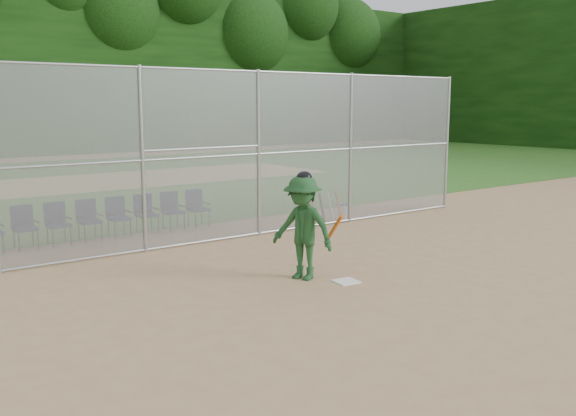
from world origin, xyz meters
TOP-DOWN VIEW (x-y plane):
  - ground at (0.00, 0.00)m, footprint 100.00×100.00m
  - grass_strip at (0.00, 18.00)m, footprint 100.00×100.00m
  - dirt_patch_far at (0.00, 18.00)m, footprint 24.00×24.00m
  - backstop_fence at (0.00, 5.00)m, footprint 16.09×0.09m
  - treeline at (0.00, 20.00)m, footprint 81.00×60.00m
  - home_plate at (-0.12, 0.59)m, footprint 0.46×0.46m
  - batter_at_plate at (-0.61, 1.24)m, footprint 1.08×1.43m
  - water_cooler at (4.12, 5.46)m, footprint 0.35×0.35m
  - spare_bats at (3.32, 5.17)m, footprint 0.96×0.36m
  - chair_2 at (-3.99, 6.89)m, footprint 0.54×0.52m
  - chair_3 at (-3.26, 6.89)m, footprint 0.54×0.52m
  - chair_4 at (-2.53, 6.89)m, footprint 0.54×0.52m
  - chair_5 at (-1.81, 6.89)m, footprint 0.54×0.52m
  - chair_6 at (-1.08, 6.89)m, footprint 0.54×0.52m
  - chair_7 at (-0.35, 6.89)m, footprint 0.54×0.52m
  - chair_8 at (0.37, 6.89)m, footprint 0.54×0.52m

SIDE VIEW (x-z plane):
  - ground at x=0.00m, z-range 0.00..0.00m
  - grass_strip at x=0.00m, z-range 0.01..0.01m
  - dirt_patch_far at x=0.00m, z-range 0.01..0.01m
  - home_plate at x=-0.12m, z-range 0.00..0.02m
  - water_cooler at x=4.12m, z-range 0.00..0.44m
  - spare_bats at x=3.32m, z-range -0.01..0.83m
  - chair_2 at x=-3.99m, z-range 0.00..0.96m
  - chair_3 at x=-3.26m, z-range 0.00..0.96m
  - chair_4 at x=-2.53m, z-range 0.00..0.96m
  - chair_5 at x=-1.81m, z-range 0.00..0.96m
  - chair_6 at x=-1.08m, z-range 0.00..0.96m
  - chair_7 at x=-0.35m, z-range 0.00..0.96m
  - chair_8 at x=0.37m, z-range 0.00..0.96m
  - batter_at_plate at x=-0.61m, z-range -0.03..1.97m
  - backstop_fence at x=0.00m, z-range 0.07..4.07m
  - treeline at x=0.00m, z-range 0.00..11.00m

